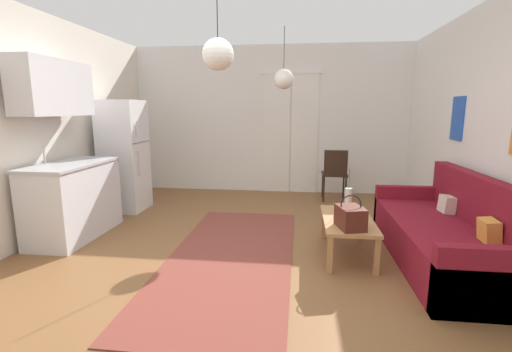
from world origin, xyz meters
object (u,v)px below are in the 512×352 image
Objects in this scene: coffee_table at (348,223)px; pendant_lamp_far at (284,79)px; handbag at (350,217)px; refrigerator at (124,156)px; pendant_lamp_near at (218,54)px; bamboo_vase at (348,199)px; accent_chair at (335,172)px; couch at (449,237)px.

pendant_lamp_far is at bearing 116.80° from coffee_table.
coffee_table is 0.36m from handbag.
refrigerator is 2.02× the size of pendant_lamp_near.
handbag is at bearing -28.48° from refrigerator.
bamboo_vase is 0.54× the size of accent_chair.
pendant_lamp_far is at bearing 112.13° from handbag.
couch is 1.30× the size of refrigerator.
handbag is (-0.06, -0.64, -0.02)m from bamboo_vase.
pendant_lamp_far is (2.40, 0.13, 1.12)m from refrigerator.
refrigerator is at bearing 151.52° from handbag.
accent_chair is (0.07, 2.29, 0.15)m from coffee_table.
couch reaches higher than coffee_table.
pendant_lamp_near reaches higher than couch.
refrigerator reaches higher than coffee_table.
pendant_lamp_near is (-2.19, -0.65, 1.70)m from couch.
pendant_lamp_near is (-1.24, -1.07, 1.45)m from bamboo_vase.
accent_chair is 3.60m from pendant_lamp_near.
coffee_table is at bearing -63.20° from pendant_lamp_far.
couch is 2.92m from pendant_lamp_far.
bamboo_vase is 2.18m from pendant_lamp_near.
pendant_lamp_near is 0.96× the size of pendant_lamp_far.
accent_chair is at bearing 67.21° from pendant_lamp_near.
bamboo_vase is 0.58× the size of pendant_lamp_near.
accent_chair is 1.02× the size of pendant_lamp_far.
pendant_lamp_far reaches higher than couch.
refrigerator is 1.94× the size of pendant_lamp_far.
handbag is at bearing -95.44° from bamboo_vase.
accent_chair is at bearing 89.02° from bamboo_vase.
couch is at bearing 111.53° from accent_chair.
pendant_lamp_near is at bearing 67.72° from accent_chair.
refrigerator is (-4.16, 1.49, 0.56)m from couch.
handbag is 3.59m from refrigerator.
handbag is 2.45m from pendant_lamp_far.
handbag is (-0.02, -0.32, 0.16)m from coffee_table.
handbag is at bearing -67.87° from pendant_lamp_far.
accent_chair is (0.09, 2.61, -0.01)m from handbag.
accent_chair is at bearing 111.02° from couch.
pendant_lamp_near reaches higher than handbag.
bamboo_vase is 0.55× the size of pendant_lamp_far.
pendant_lamp_near is (-1.27, -3.03, 1.47)m from accent_chair.
refrigerator reaches higher than accent_chair.
couch reaches higher than bamboo_vase.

